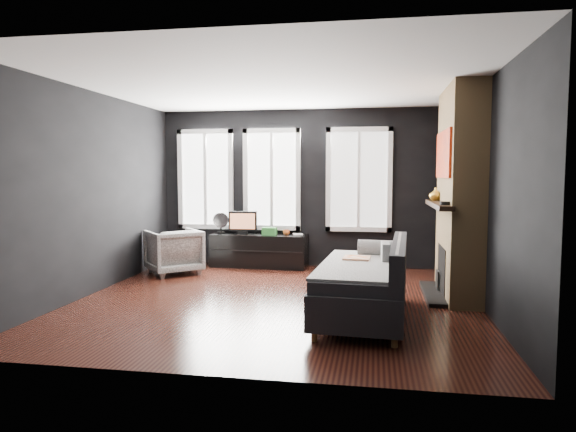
% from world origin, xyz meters
% --- Properties ---
extents(floor, '(5.00, 5.00, 0.00)m').
position_xyz_m(floor, '(0.00, 0.00, 0.00)').
color(floor, black).
rests_on(floor, ground).
extents(ceiling, '(5.00, 5.00, 0.00)m').
position_xyz_m(ceiling, '(0.00, 0.00, 2.70)').
color(ceiling, white).
rests_on(ceiling, ground).
extents(wall_back, '(5.00, 0.02, 2.70)m').
position_xyz_m(wall_back, '(0.00, 2.50, 1.35)').
color(wall_back, black).
rests_on(wall_back, ground).
extents(wall_left, '(0.02, 5.00, 2.70)m').
position_xyz_m(wall_left, '(-2.50, 0.00, 1.35)').
color(wall_left, black).
rests_on(wall_left, ground).
extents(wall_right, '(0.02, 5.00, 2.70)m').
position_xyz_m(wall_right, '(2.50, 0.00, 1.35)').
color(wall_right, black).
rests_on(wall_right, ground).
extents(windows, '(4.00, 0.16, 1.76)m').
position_xyz_m(windows, '(-0.45, 2.46, 2.38)').
color(windows, white).
rests_on(windows, wall_back).
extents(fireplace, '(0.70, 1.62, 2.70)m').
position_xyz_m(fireplace, '(2.30, 0.60, 1.35)').
color(fireplace, '#93724C').
rests_on(fireplace, floor).
extents(sofa, '(1.15, 2.10, 0.88)m').
position_xyz_m(sofa, '(1.10, -0.62, 0.44)').
color(sofa, '#262629').
rests_on(sofa, floor).
extents(stripe_pillow, '(0.10, 0.36, 0.36)m').
position_xyz_m(stripe_pillow, '(1.34, -0.32, 0.63)').
color(stripe_pillow, gray).
rests_on(stripe_pillow, sofa).
extents(armchair, '(1.05, 1.05, 0.79)m').
position_xyz_m(armchair, '(-1.95, 1.43, 0.40)').
color(armchair, silver).
rests_on(armchair, floor).
extents(media_console, '(1.66, 0.58, 0.56)m').
position_xyz_m(media_console, '(-0.73, 2.24, 0.28)').
color(media_console, black).
rests_on(media_console, floor).
extents(monitor, '(0.51, 0.14, 0.45)m').
position_xyz_m(monitor, '(-1.02, 2.23, 0.79)').
color(monitor, black).
rests_on(monitor, media_console).
extents(desk_fan, '(0.32, 0.32, 0.38)m').
position_xyz_m(desk_fan, '(-1.41, 2.24, 0.75)').
color(desk_fan, '#A3A3A3').
rests_on(desk_fan, media_console).
extents(mug, '(0.14, 0.13, 0.11)m').
position_xyz_m(mug, '(-0.25, 2.19, 0.62)').
color(mug, orange).
rests_on(mug, media_console).
extents(book, '(0.16, 0.05, 0.22)m').
position_xyz_m(book, '(-0.14, 2.25, 0.67)').
color(book, '#9E927F').
rests_on(book, media_console).
extents(storage_box, '(0.24, 0.16, 0.13)m').
position_xyz_m(storage_box, '(-0.53, 2.17, 0.63)').
color(storage_box, '#307D32').
rests_on(storage_box, media_console).
extents(mantel_vase, '(0.23, 0.24, 0.17)m').
position_xyz_m(mantel_vase, '(2.05, 1.05, 1.32)').
color(mantel_vase, '#C5852B').
rests_on(mantel_vase, fireplace).
extents(mantel_clock, '(0.13, 0.13, 0.04)m').
position_xyz_m(mantel_clock, '(2.05, 0.05, 1.25)').
color(mantel_clock, black).
rests_on(mantel_clock, fireplace).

